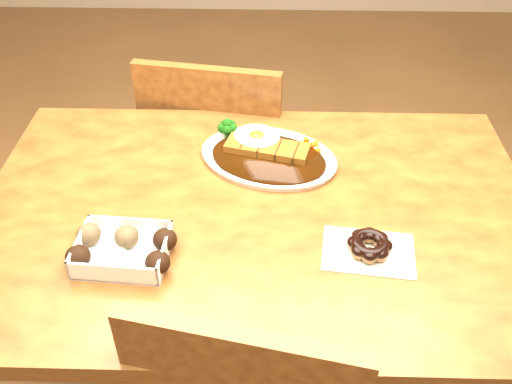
{
  "coord_description": "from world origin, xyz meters",
  "views": [
    {
      "loc": [
        0.02,
        -0.92,
        1.55
      ],
      "look_at": [
        -0.0,
        -0.02,
        0.81
      ],
      "focal_mm": 40.0,
      "sensor_mm": 36.0,
      "label": 1
    }
  ],
  "objects_px": {
    "chair_far": "(222,162)",
    "pon_de_ring": "(369,246)",
    "table": "(257,242)",
    "katsu_curry_plate": "(267,153)",
    "donut_box": "(122,249)"
  },
  "relations": [
    {
      "from": "chair_far",
      "to": "pon_de_ring",
      "type": "relative_size",
      "value": 4.52
    },
    {
      "from": "table",
      "to": "katsu_curry_plate",
      "type": "bearing_deg",
      "value": 84.18
    },
    {
      "from": "pon_de_ring",
      "to": "table",
      "type": "bearing_deg",
      "value": 150.92
    },
    {
      "from": "table",
      "to": "donut_box",
      "type": "distance_m",
      "value": 0.32
    },
    {
      "from": "table",
      "to": "katsu_curry_plate",
      "type": "xyz_separation_m",
      "value": [
        0.02,
        0.18,
        0.12
      ]
    },
    {
      "from": "katsu_curry_plate",
      "to": "donut_box",
      "type": "bearing_deg",
      "value": -129.13
    },
    {
      "from": "pon_de_ring",
      "to": "donut_box",
      "type": "bearing_deg",
      "value": -176.55
    },
    {
      "from": "chair_far",
      "to": "katsu_curry_plate",
      "type": "bearing_deg",
      "value": 121.0
    },
    {
      "from": "table",
      "to": "chair_far",
      "type": "xyz_separation_m",
      "value": [
        -0.12,
        0.54,
        -0.17
      ]
    },
    {
      "from": "table",
      "to": "chair_far",
      "type": "bearing_deg",
      "value": 103.03
    },
    {
      "from": "donut_box",
      "to": "katsu_curry_plate",
      "type": "bearing_deg",
      "value": 50.87
    },
    {
      "from": "chair_far",
      "to": "pon_de_ring",
      "type": "bearing_deg",
      "value": 126.7
    },
    {
      "from": "chair_far",
      "to": "pon_de_ring",
      "type": "height_order",
      "value": "chair_far"
    },
    {
      "from": "table",
      "to": "katsu_curry_plate",
      "type": "relative_size",
      "value": 3.18
    },
    {
      "from": "donut_box",
      "to": "table",
      "type": "bearing_deg",
      "value": 30.95
    }
  ]
}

